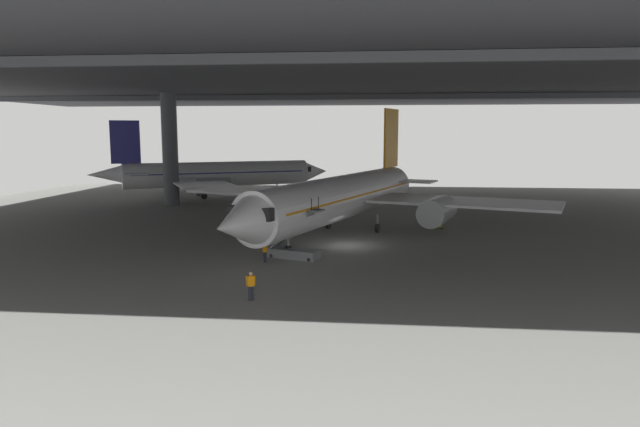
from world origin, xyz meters
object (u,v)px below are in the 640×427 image
at_px(crew_worker_near_nose, 251,284).
at_px(airplane_distant, 214,174).
at_px(boarding_stairs, 295,249).
at_px(airplane_main, 343,197).
at_px(crew_worker_by_stairs, 265,251).
at_px(baggage_tug, 436,222).

bearing_deg(crew_worker_near_nose, airplane_distant, 108.43).
height_order(boarding_stairs, crew_worker_near_nose, boarding_stairs).
distance_m(airplane_main, crew_worker_near_nose, 22.74).
distance_m(airplane_main, crew_worker_by_stairs, 13.77).
bearing_deg(baggage_tug, crew_worker_near_nose, -116.23).
height_order(crew_worker_near_nose, crew_worker_by_stairs, crew_worker_near_nose).
bearing_deg(crew_worker_near_nose, boarding_stairs, 85.54).
xyz_separation_m(crew_worker_by_stairs, baggage_tug, (14.52, 17.45, -0.39)).
height_order(airplane_main, baggage_tug, airplane_main).
height_order(airplane_main, boarding_stairs, airplane_main).
bearing_deg(airplane_main, boarding_stairs, -106.36).
distance_m(airplane_main, baggage_tug, 11.05).
bearing_deg(airplane_main, baggage_tug, 27.98).
bearing_deg(baggage_tug, airplane_distant, 140.86).
xyz_separation_m(crew_worker_near_nose, baggage_tug, (13.40, 27.20, -0.47)).
bearing_deg(airplane_distant, crew_worker_by_stairs, -69.03).
xyz_separation_m(airplane_main, crew_worker_near_nose, (-4.04, -22.22, -2.64)).
relative_size(crew_worker_near_nose, crew_worker_by_stairs, 1.07).
xyz_separation_m(airplane_main, boarding_stairs, (-3.14, -10.70, -2.89)).
relative_size(crew_worker_near_nose, airplane_distant, 0.05).
bearing_deg(crew_worker_by_stairs, baggage_tug, 50.24).
relative_size(airplane_main, baggage_tug, 16.97).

